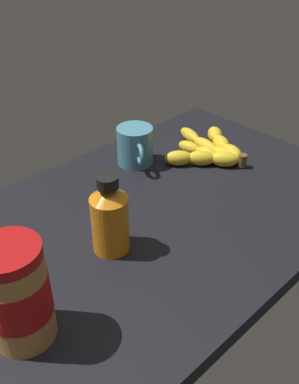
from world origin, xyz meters
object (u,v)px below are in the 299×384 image
at_px(banana_bunch, 210,150).
at_px(honey_bottle, 110,217).
at_px(coffee_mug, 135,146).
at_px(peanut_butter_jar, 17,294).

relative_size(banana_bunch, honey_bottle, 1.53).
distance_m(banana_bunch, coffee_mug, 0.19).
bearing_deg(banana_bunch, peanut_butter_jar, -165.55).
height_order(honey_bottle, coffee_mug, honey_bottle).
bearing_deg(banana_bunch, coffee_mug, 146.74).
bearing_deg(honey_bottle, banana_bunch, 13.67).
height_order(peanut_butter_jar, coffee_mug, peanut_butter_jar).
xyz_separation_m(honey_bottle, coffee_mug, (0.23, 0.20, -0.02)).
distance_m(peanut_butter_jar, honey_bottle, 0.21).
relative_size(peanut_butter_jar, honey_bottle, 1.07).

